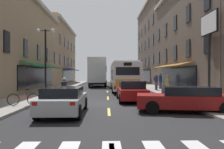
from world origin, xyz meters
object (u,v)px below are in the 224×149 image
(pedestrian_mid, at_px, (160,81))
(bicycle_near, at_px, (23,99))
(billboard_sign, at_px, (209,35))
(pedestrian_near, at_px, (156,81))
(pedestrian_far, at_px, (167,84))
(sedan_far, at_px, (64,100))
(sedan_mid, at_px, (100,80))
(motorcycle_rider, at_px, (64,92))
(transit_bus, at_px, (123,76))
(sedan_rear, at_px, (186,99))
(street_lamp_twin, at_px, (45,59))
(box_truck, at_px, (98,72))
(sedan_near, at_px, (131,91))

(pedestrian_mid, bearing_deg, bicycle_near, 107.55)
(billboard_sign, bearing_deg, pedestrian_near, 101.15)
(pedestrian_near, xyz_separation_m, pedestrian_far, (0.38, -3.09, -0.11))
(pedestrian_far, bearing_deg, sedan_far, -13.47)
(sedan_mid, bearing_deg, motorcycle_rider, -93.20)
(pedestrian_mid, relative_size, pedestrian_far, 1.11)
(sedan_mid, height_order, pedestrian_mid, pedestrian_mid)
(billboard_sign, distance_m, transit_bus, 11.34)
(sedan_rear, relative_size, street_lamp_twin, 0.94)
(box_truck, relative_size, bicycle_near, 4.65)
(transit_bus, height_order, bicycle_near, transit_bus)
(transit_bus, height_order, street_lamp_twin, street_lamp_twin)
(billboard_sign, distance_m, street_lamp_twin, 12.12)
(motorcycle_rider, height_order, pedestrian_mid, pedestrian_mid)
(box_truck, distance_m, sedan_rear, 23.53)
(sedan_near, bearing_deg, bicycle_near, -154.09)
(sedan_mid, distance_m, bicycle_near, 30.66)
(sedan_near, bearing_deg, sedan_far, -125.80)
(pedestrian_near, distance_m, pedestrian_mid, 2.38)
(sedan_mid, distance_m, pedestrian_far, 22.59)
(sedan_far, height_order, pedestrian_far, pedestrian_far)
(motorcycle_rider, bearing_deg, billboard_sign, 6.07)
(street_lamp_twin, bearing_deg, sedan_mid, 82.04)
(sedan_near, relative_size, pedestrian_far, 2.87)
(street_lamp_twin, bearing_deg, billboard_sign, -9.38)
(bicycle_near, bearing_deg, box_truck, 80.90)
(box_truck, bearing_deg, pedestrian_near, -54.27)
(sedan_near, bearing_deg, street_lamp_twin, 163.22)
(street_lamp_twin, bearing_deg, pedestrian_far, 20.68)
(sedan_mid, bearing_deg, pedestrian_far, -72.21)
(sedan_far, height_order, pedestrian_near, pedestrian_near)
(sedan_rear, bearing_deg, transit_bus, 98.16)
(sedan_rear, distance_m, bicycle_near, 8.68)
(sedan_near, relative_size, sedan_mid, 1.06)
(transit_bus, bearing_deg, sedan_far, -104.70)
(box_truck, bearing_deg, sedan_rear, -77.42)
(bicycle_near, bearing_deg, pedestrian_near, 50.29)
(box_truck, relative_size, sedan_mid, 1.81)
(box_truck, xyz_separation_m, sedan_rear, (5.11, -22.92, -1.46))
(sedan_rear, distance_m, pedestrian_mid, 16.12)
(transit_bus, distance_m, bicycle_near, 14.21)
(transit_bus, relative_size, sedan_mid, 2.59)
(sedan_near, relative_size, pedestrian_mid, 2.58)
(sedan_mid, height_order, pedestrian_near, pedestrian_near)
(sedan_rear, height_order, bicycle_near, sedan_rear)
(sedan_mid, bearing_deg, billboard_sign, -73.17)
(street_lamp_twin, bearing_deg, sedan_rear, -37.98)
(sedan_rear, relative_size, pedestrian_far, 3.03)
(motorcycle_rider, bearing_deg, sedan_rear, -29.18)
(billboard_sign, distance_m, sedan_mid, 28.91)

